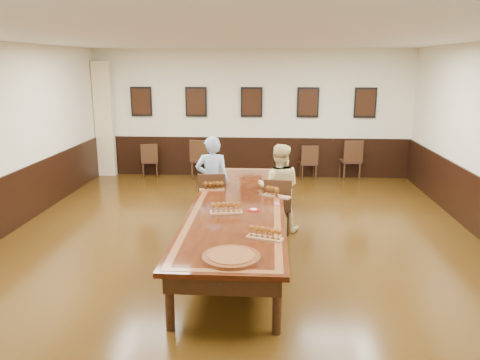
# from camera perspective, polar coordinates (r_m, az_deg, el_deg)

# --- Properties ---
(floor) EXTENTS (8.00, 10.00, 0.02)m
(floor) POSITION_cam_1_polar(r_m,az_deg,el_deg) (7.43, -0.25, -8.52)
(floor) COLOR black
(floor) RESTS_ON ground
(ceiling) EXTENTS (8.00, 10.00, 0.02)m
(ceiling) POSITION_cam_1_polar(r_m,az_deg,el_deg) (6.87, -0.28, 17.13)
(ceiling) COLOR white
(ceiling) RESTS_ON floor
(wall_back) EXTENTS (8.00, 0.02, 3.20)m
(wall_back) POSITION_cam_1_polar(r_m,az_deg,el_deg) (11.93, 1.43, 8.07)
(wall_back) COLOR #EDE8C6
(wall_back) RESTS_ON floor
(wall_front) EXTENTS (8.00, 0.02, 3.20)m
(wall_front) POSITION_cam_1_polar(r_m,az_deg,el_deg) (2.26, -9.69, -19.40)
(wall_front) COLOR #EDE8C6
(wall_front) RESTS_ON floor
(chair_man) EXTENTS (0.52, 0.56, 1.01)m
(chair_man) POSITION_cam_1_polar(r_m,az_deg,el_deg) (8.30, -3.39, -2.33)
(chair_man) COLOR black
(chair_man) RESTS_ON floor
(chair_woman) EXTENTS (0.50, 0.53, 0.97)m
(chair_woman) POSITION_cam_1_polar(r_m,az_deg,el_deg) (8.04, 4.68, -3.02)
(chair_woman) COLOR black
(chair_woman) RESTS_ON floor
(spare_chair_a) EXTENTS (0.51, 0.54, 0.88)m
(spare_chair_a) POSITION_cam_1_polar(r_m,az_deg,el_deg) (12.16, -10.96, 2.40)
(spare_chair_a) COLOR black
(spare_chair_a) RESTS_ON floor
(spare_chair_b) EXTENTS (0.58, 0.61, 1.01)m
(spare_chair_b) POSITION_cam_1_polar(r_m,az_deg,el_deg) (11.78, -4.64, 2.57)
(spare_chair_b) COLOR black
(spare_chair_b) RESTS_ON floor
(spare_chair_c) EXTENTS (0.45, 0.49, 0.89)m
(spare_chair_c) POSITION_cam_1_polar(r_m,az_deg,el_deg) (11.83, 8.33, 2.20)
(spare_chair_c) COLOR black
(spare_chair_c) RESTS_ON floor
(spare_chair_d) EXTENTS (0.54, 0.58, 1.01)m
(spare_chair_d) POSITION_cam_1_polar(r_m,az_deg,el_deg) (12.01, 13.29, 2.45)
(spare_chair_d) COLOR black
(spare_chair_d) RESTS_ON floor
(person_man) EXTENTS (0.62, 0.44, 1.61)m
(person_man) POSITION_cam_1_polar(r_m,az_deg,el_deg) (8.32, -3.39, -0.13)
(person_man) COLOR #4F85C6
(person_man) RESTS_ON floor
(person_woman) EXTENTS (0.80, 0.65, 1.52)m
(person_woman) POSITION_cam_1_polar(r_m,az_deg,el_deg) (8.07, 4.76, -0.94)
(person_woman) COLOR #F3DD98
(person_woman) RESTS_ON floor
(pink_phone) EXTENTS (0.10, 0.16, 0.01)m
(pink_phone) POSITION_cam_1_polar(r_m,az_deg,el_deg) (7.17, 4.54, -2.91)
(pink_phone) COLOR #DD49A6
(pink_phone) RESTS_ON conference_table
(curtain) EXTENTS (0.45, 0.18, 2.90)m
(curtain) POSITION_cam_1_polar(r_m,az_deg,el_deg) (12.48, -16.22, 7.09)
(curtain) COLOR beige
(curtain) RESTS_ON floor
(wainscoting) EXTENTS (8.00, 10.00, 1.00)m
(wainscoting) POSITION_cam_1_polar(r_m,az_deg,el_deg) (7.25, -0.26, -4.80)
(wainscoting) COLOR black
(wainscoting) RESTS_ON floor
(conference_table) EXTENTS (1.40, 5.00, 0.76)m
(conference_table) POSITION_cam_1_polar(r_m,az_deg,el_deg) (7.21, -0.26, -3.96)
(conference_table) COLOR black
(conference_table) RESTS_ON floor
(posters) EXTENTS (6.14, 0.04, 0.74)m
(posters) POSITION_cam_1_polar(r_m,az_deg,el_deg) (11.83, 1.42, 9.48)
(posters) COLOR black
(posters) RESTS_ON wall_back
(flight_a) EXTENTS (0.43, 0.18, 0.16)m
(flight_a) POSITION_cam_1_polar(r_m,az_deg,el_deg) (7.91, -3.39, -0.75)
(flight_a) COLOR #A16B43
(flight_a) RESTS_ON conference_table
(flight_b) EXTENTS (0.47, 0.33, 0.17)m
(flight_b) POSITION_cam_1_polar(r_m,az_deg,el_deg) (7.52, 4.30, -1.52)
(flight_b) COLOR #A16B43
(flight_b) RESTS_ON conference_table
(flight_c) EXTENTS (0.48, 0.22, 0.17)m
(flight_c) POSITION_cam_1_polar(r_m,az_deg,el_deg) (6.69, -1.71, -3.44)
(flight_c) COLOR #A16B43
(flight_c) RESTS_ON conference_table
(flight_d) EXTENTS (0.47, 0.27, 0.17)m
(flight_d) POSITION_cam_1_polar(r_m,az_deg,el_deg) (5.74, 3.03, -6.52)
(flight_d) COLOR #A16B43
(flight_d) RESTS_ON conference_table
(red_plate_grp) EXTENTS (0.18, 0.18, 0.02)m
(red_plate_grp) POSITION_cam_1_polar(r_m,az_deg,el_deg) (6.84, 1.67, -3.66)
(red_plate_grp) COLOR #AD0B16
(red_plate_grp) RESTS_ON conference_table
(carved_platter) EXTENTS (0.76, 0.76, 0.05)m
(carved_platter) POSITION_cam_1_polar(r_m,az_deg,el_deg) (5.20, -1.07, -9.37)
(carved_platter) COLOR #4E230F
(carved_platter) RESTS_ON conference_table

